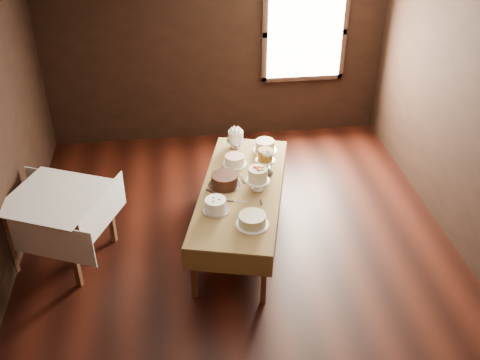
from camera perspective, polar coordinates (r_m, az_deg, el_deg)
name	(u,v)px	position (r m, az deg, el deg)	size (l,w,h in m)	color
floor	(242,259)	(6.37, 0.23, -8.16)	(5.00, 6.00, 0.01)	black
ceiling	(243,13)	(4.99, 0.30, 16.79)	(5.00, 6.00, 0.01)	beige
wall_back	(216,50)	(8.26, -2.51, 13.27)	(5.00, 0.02, 2.80)	black
wall_right	(479,138)	(6.34, 23.35, 3.99)	(0.02, 6.00, 2.80)	black
window	(305,34)	(8.34, 6.73, 14.73)	(1.10, 0.05, 1.30)	#FFEABF
display_table	(242,191)	(6.30, 0.16, -1.16)	(1.43, 2.42, 0.70)	#492816
side_table	(56,204)	(6.30, -18.39, -2.34)	(1.28, 1.28, 0.83)	#492816
cake_meringue	(236,140)	(7.01, -0.45, 4.18)	(0.22, 0.22, 0.24)	silver
cake_speckled	(265,146)	(6.96, 2.57, 3.52)	(0.33, 0.33, 0.14)	white
cake_lattice	(235,161)	(6.67, -0.54, 1.99)	(0.33, 0.33, 0.11)	white
cake_caramel	(265,160)	(6.57, 2.61, 2.05)	(0.23, 0.23, 0.27)	white
cake_chocolate	(224,180)	(6.28, -1.61, -0.03)	(0.43, 0.43, 0.14)	silver
cake_flowers	(258,180)	(6.19, 1.84, 0.00)	(0.30, 0.30, 0.28)	white
cake_swirl	(216,206)	(5.88, -2.53, -2.65)	(0.31, 0.31, 0.14)	silver
cake_cream	(252,220)	(5.68, 1.28, -4.16)	(0.38, 0.38, 0.12)	white
cake_server_a	(240,202)	(6.04, 0.04, -2.24)	(0.24, 0.03, 0.01)	silver
cake_server_b	(262,209)	(5.94, 2.31, -3.00)	(0.24, 0.03, 0.01)	silver
cake_server_c	(241,176)	(6.47, 0.10, 0.41)	(0.24, 0.03, 0.01)	silver
cake_server_d	(263,175)	(6.50, 2.40, 0.57)	(0.24, 0.03, 0.01)	silver
cake_server_e	(218,195)	(6.15, -2.31, -1.54)	(0.24, 0.03, 0.01)	silver
flower_vase	(267,172)	(6.44, 2.84, 0.85)	(0.13, 0.13, 0.14)	#2D2823
flower_bouquet	(268,158)	(6.34, 2.89, 2.28)	(0.14, 0.14, 0.20)	white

